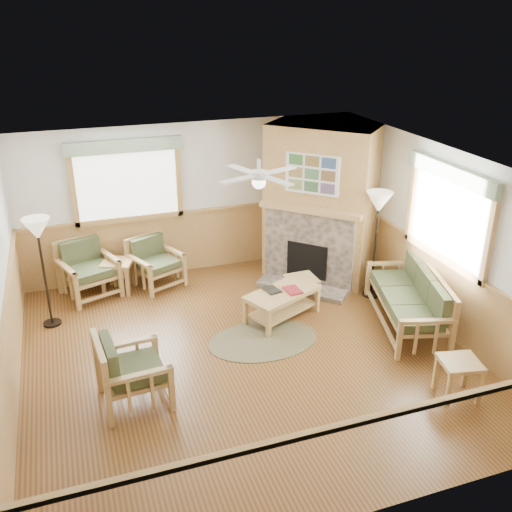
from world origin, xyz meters
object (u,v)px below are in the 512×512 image
object	(u,v)px
armchair_back_right	(156,263)
armchair_left	(133,370)
end_table_sofa	(458,379)
footstool	(302,289)
sofa	(407,298)
armchair_back_left	(88,270)
end_table_chairs	(119,276)
floor_lamp_left	(44,273)
coffee_table	(282,305)
floor_lamp_right	(375,245)

from	to	relation	value
armchair_back_right	armchair_left	distance (m)	3.19
end_table_sofa	footstool	world-z (taller)	end_table_sofa
sofa	armchair_back_left	xyz separation A→B (m)	(-4.45, 2.59, 0.02)
footstool	end_table_chairs	bearing A→B (deg)	154.20
end_table_sofa	floor_lamp_left	xyz separation A→B (m)	(-4.73, 3.51, 0.61)
armchair_back_right	end_table_sofa	size ratio (longest dim) A/B	1.62
end_table_sofa	footstool	bearing A→B (deg)	105.35
end_table_chairs	coffee_table	bearing A→B (deg)	-38.13
floor_lamp_right	end_table_sofa	bearing A→B (deg)	-97.66
sofa	coffee_table	xyz separation A→B (m)	(-1.70, 0.80, -0.21)
armchair_left	coffee_table	distance (m)	2.78
armchair_back_left	floor_lamp_left	bearing A→B (deg)	-148.48
footstool	armchair_back_right	bearing A→B (deg)	147.84
floor_lamp_left	floor_lamp_right	distance (m)	5.16
armchair_back_right	coffee_table	distance (m)	2.43
sofa	armchair_back_right	size ratio (longest dim) A/B	2.31
end_table_sofa	floor_lamp_left	size ratio (longest dim) A/B	0.30
coffee_table	floor_lamp_left	distance (m)	3.60
armchair_left	floor_lamp_left	xyz separation A→B (m)	(-0.94, 2.28, 0.41)
coffee_table	footstool	bearing A→B (deg)	15.60
armchair_back_right	end_table_chairs	size ratio (longest dim) A/B	1.53
armchair_back_left	armchair_left	size ratio (longest dim) A/B	1.03
armchair_back_right	floor_lamp_right	xyz separation A→B (m)	(3.33, -1.57, 0.49)
armchair_back_left	end_table_chairs	world-z (taller)	armchair_back_left
armchair_back_right	floor_lamp_left	size ratio (longest dim) A/B	0.49
sofa	armchair_left	world-z (taller)	armchair_left
end_table_sofa	floor_lamp_left	distance (m)	5.92
end_table_sofa	floor_lamp_right	xyz separation A→B (m)	(0.37, 2.74, 0.65)
armchair_back_left	end_table_chairs	distance (m)	0.51
armchair_back_left	end_table_sofa	distance (m)	5.95
armchair_back_left	end_table_chairs	size ratio (longest dim) A/B	1.69
armchair_left	floor_lamp_left	world-z (taller)	floor_lamp_left
armchair_back_right	armchair_back_left	bearing A→B (deg)	156.31
sofa	armchair_back_left	distance (m)	5.15
armchair_back_left	armchair_back_right	world-z (taller)	armchair_back_left
footstool	floor_lamp_right	distance (m)	1.40
armchair_left	end_table_chairs	bearing A→B (deg)	-7.76
sofa	footstool	size ratio (longest dim) A/B	4.13
armchair_back_left	coffee_table	distance (m)	3.29
coffee_table	end_table_chairs	world-z (taller)	end_table_chairs
armchair_back_left	coffee_table	world-z (taller)	armchair_back_left
armchair_back_right	end_table_chairs	distance (m)	0.66
end_table_chairs	armchair_back_left	bearing A→B (deg)	180.00
armchair_back_right	floor_lamp_right	size ratio (longest dim) A/B	0.46
sofa	floor_lamp_right	world-z (taller)	floor_lamp_right
sofa	armchair_back_left	size ratio (longest dim) A/B	2.10
end_table_chairs	end_table_sofa	xyz separation A→B (m)	(3.61, -4.32, -0.01)
sofa	end_table_chairs	size ratio (longest dim) A/B	3.55
end_table_sofa	end_table_chairs	bearing A→B (deg)	129.91
armchair_left	armchair_back_right	bearing A→B (deg)	-19.43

